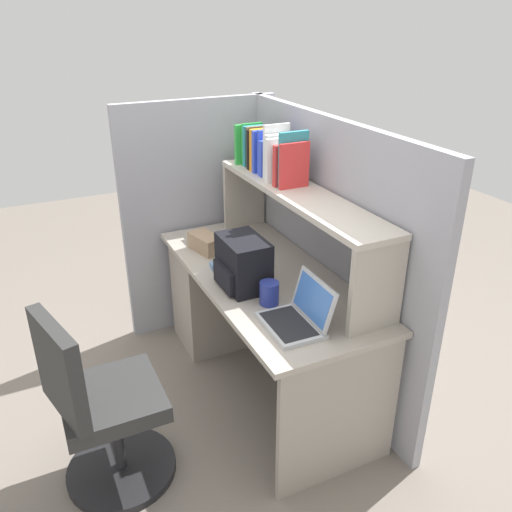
# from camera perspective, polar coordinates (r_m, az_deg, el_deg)

# --- Properties ---
(ground_plane) EXTENTS (8.00, 8.00, 0.00)m
(ground_plane) POSITION_cam_1_polar(r_m,az_deg,el_deg) (3.28, 0.81, -13.39)
(ground_plane) COLOR slate
(desk) EXTENTS (1.60, 0.70, 0.73)m
(desk) POSITION_cam_1_polar(r_m,az_deg,el_deg) (3.34, -2.12, -4.18)
(desk) COLOR #AAA093
(desk) RESTS_ON ground_plane
(cubicle_partition_rear) EXTENTS (1.84, 0.05, 1.55)m
(cubicle_partition_rear) POSITION_cam_1_polar(r_m,az_deg,el_deg) (3.03, 7.35, 0.22)
(cubicle_partition_rear) COLOR #9E9EA8
(cubicle_partition_rear) RESTS_ON ground_plane
(cubicle_partition_left) EXTENTS (0.05, 1.06, 1.55)m
(cubicle_partition_left) POSITION_cam_1_polar(r_m,az_deg,el_deg) (3.56, -5.94, 4.19)
(cubicle_partition_left) COLOR #9E9EA8
(cubicle_partition_left) RESTS_ON ground_plane
(overhead_hutch) EXTENTS (1.44, 0.28, 0.45)m
(overhead_hutch) POSITION_cam_1_polar(r_m,az_deg,el_deg) (2.82, 4.60, 5.20)
(overhead_hutch) COLOR #B3A99C
(overhead_hutch) RESTS_ON desk
(reference_books_on_shelf) EXTENTS (0.58, 0.19, 0.30)m
(reference_books_on_shelf) POSITION_cam_1_polar(r_m,az_deg,el_deg) (3.03, 1.62, 11.00)
(reference_books_on_shelf) COLOR green
(reference_books_on_shelf) RESTS_ON overhead_hutch
(laptop) EXTENTS (0.32, 0.27, 0.22)m
(laptop) POSITION_cam_1_polar(r_m,az_deg,el_deg) (2.42, 4.64, -6.45)
(laptop) COLOR #B7BABF
(laptop) RESTS_ON desk
(backpack) EXTENTS (0.30, 0.23, 0.27)m
(backpack) POSITION_cam_1_polar(r_m,az_deg,el_deg) (2.70, -1.49, -0.82)
(backpack) COLOR black
(backpack) RESTS_ON desk
(computer_mouse) EXTENTS (0.07, 0.11, 0.03)m
(computer_mouse) POSITION_cam_1_polar(r_m,az_deg,el_deg) (2.95, -3.96, -0.97)
(computer_mouse) COLOR #7299C6
(computer_mouse) RESTS_ON desk
(paper_cup) EXTENTS (0.08, 0.08, 0.08)m
(paper_cup) POSITION_cam_1_polar(r_m,az_deg,el_deg) (2.98, -1.24, -0.09)
(paper_cup) COLOR white
(paper_cup) RESTS_ON desk
(tissue_box) EXTENTS (0.24, 0.17, 0.10)m
(tissue_box) POSITION_cam_1_polar(r_m,az_deg,el_deg) (3.15, -5.45, 1.44)
(tissue_box) COLOR #9E7F60
(tissue_box) RESTS_ON desk
(snack_canister) EXTENTS (0.10, 0.10, 0.12)m
(snack_canister) POSITION_cam_1_polar(r_m,az_deg,el_deg) (2.57, 1.44, -4.04)
(snack_canister) COLOR navy
(snack_canister) RESTS_ON desk
(office_chair) EXTENTS (0.52, 0.53, 0.93)m
(office_chair) POSITION_cam_1_polar(r_m,az_deg,el_deg) (2.57, -16.37, -16.10)
(office_chair) COLOR black
(office_chair) RESTS_ON ground_plane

